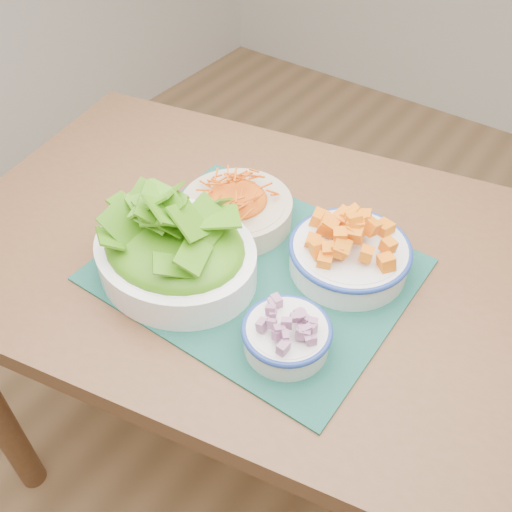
% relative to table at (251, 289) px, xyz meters
% --- Properties ---
extents(table, '(1.21, 0.93, 0.75)m').
position_rel_table_xyz_m(table, '(0.00, 0.00, 0.00)').
color(table, brown).
rests_on(table, ground).
extents(placemat, '(0.49, 0.40, 0.00)m').
position_rel_table_xyz_m(placemat, '(0.04, -0.04, 0.11)').
color(placemat, '#0D352D').
rests_on(placemat, table).
extents(carrot_bowl, '(0.21, 0.21, 0.08)m').
position_rel_table_xyz_m(carrot_bowl, '(-0.06, 0.04, 0.15)').
color(carrot_bowl, '#C4B192').
rests_on(carrot_bowl, placemat).
extents(squash_bowl, '(0.25, 0.25, 0.10)m').
position_rel_table_xyz_m(squash_bowl, '(0.17, 0.05, 0.16)').
color(squash_bowl, silver).
rests_on(squash_bowl, placemat).
extents(lettuce_bowl, '(0.28, 0.24, 0.14)m').
position_rel_table_xyz_m(lettuce_bowl, '(-0.06, -0.13, 0.18)').
color(lettuce_bowl, white).
rests_on(lettuce_bowl, placemat).
extents(onion_bowl, '(0.16, 0.16, 0.07)m').
position_rel_table_xyz_m(onion_bowl, '(0.17, -0.15, 0.15)').
color(onion_bowl, silver).
rests_on(onion_bowl, placemat).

